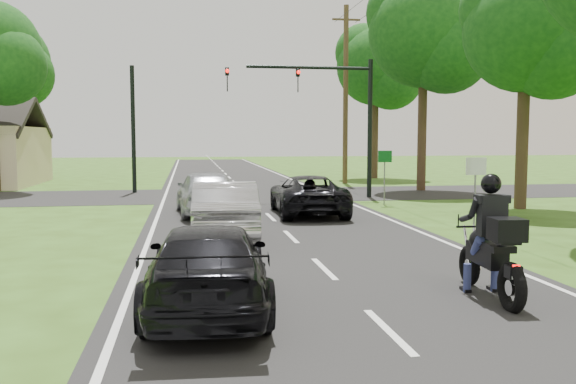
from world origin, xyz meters
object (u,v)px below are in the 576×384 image
(motorcycle_rider, at_px, (492,249))
(silver_sedan, at_px, (225,210))
(dark_suv, at_px, (308,195))
(utility_pole_far, at_px, (346,94))
(dark_car_behind, at_px, (208,267))
(traffic_signal, at_px, (328,102))
(sign_white, at_px, (476,178))
(sign_green, at_px, (385,164))
(silver_suv, at_px, (206,192))

(motorcycle_rider, relative_size, silver_sedan, 0.53)
(dark_suv, relative_size, utility_pole_far, 0.48)
(dark_car_behind, bearing_deg, dark_suv, -105.66)
(motorcycle_rider, bearing_deg, utility_pole_far, 84.77)
(dark_suv, bearing_deg, motorcycle_rider, 96.41)
(traffic_signal, distance_m, utility_pole_far, 8.55)
(sign_white, height_order, sign_green, same)
(dark_suv, relative_size, silver_suv, 1.06)
(silver_suv, distance_m, utility_pole_far, 15.97)
(motorcycle_rider, relative_size, utility_pole_far, 0.24)
(sign_white, bearing_deg, utility_pole_far, 85.49)
(motorcycle_rider, xyz_separation_m, sign_white, (2.47, 5.59, 0.78))
(motorcycle_rider, distance_m, utility_pole_far, 25.29)
(dark_suv, distance_m, sign_green, 4.37)
(utility_pole_far, distance_m, sign_white, 19.39)
(dark_suv, xyz_separation_m, silver_suv, (-3.44, 0.45, 0.10))
(silver_suv, relative_size, utility_pole_far, 0.46)
(silver_sedan, bearing_deg, motorcycle_rider, 123.53)
(motorcycle_rider, relative_size, silver_suv, 0.53)
(dark_suv, distance_m, utility_pole_far, 14.93)
(silver_sedan, height_order, sign_green, sign_green)
(silver_sedan, xyz_separation_m, silver_suv, (-0.34, 5.06, 0.03))
(silver_sedan, bearing_deg, dark_car_behind, 86.71)
(motorcycle_rider, distance_m, dark_car_behind, 4.62)
(utility_pole_far, bearing_deg, sign_green, -96.73)
(dark_suv, xyz_separation_m, sign_white, (3.34, -5.60, 0.91))
(dark_suv, xyz_separation_m, sign_green, (3.54, 2.40, 0.91))
(motorcycle_rider, bearing_deg, silver_sedan, 125.03)
(dark_suv, height_order, utility_pole_far, utility_pole_far)
(silver_sedan, relative_size, sign_green, 2.14)
(dark_car_behind, height_order, utility_pole_far, utility_pole_far)
(dark_suv, bearing_deg, sign_green, -143.87)
(dark_suv, bearing_deg, traffic_signal, -108.05)
(dark_car_behind, height_order, traffic_signal, traffic_signal)
(silver_sedan, bearing_deg, utility_pole_far, -111.34)
(utility_pole_far, relative_size, sign_white, 4.71)
(sign_white, relative_size, sign_green, 1.00)
(dark_suv, height_order, sign_green, sign_green)
(sign_green, bearing_deg, dark_suv, -145.87)
(traffic_signal, relative_size, sign_white, 3.00)
(silver_suv, bearing_deg, motorcycle_rider, 106.33)
(silver_sedan, bearing_deg, dark_suv, -121.55)
(silver_suv, height_order, traffic_signal, traffic_signal)
(dark_suv, bearing_deg, sign_white, 122.79)
(dark_suv, relative_size, dark_car_behind, 1.07)
(sign_white, bearing_deg, dark_suv, 120.79)
(dark_suv, height_order, dark_car_behind, dark_suv)
(dark_suv, xyz_separation_m, dark_car_behind, (-3.76, -11.08, -0.01))
(dark_suv, distance_m, silver_suv, 3.47)
(silver_suv, relative_size, traffic_signal, 0.71)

